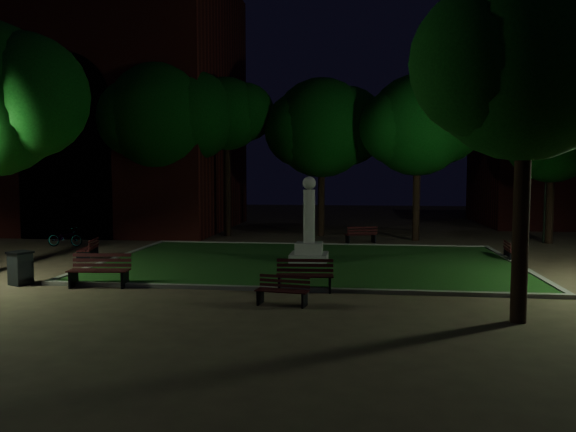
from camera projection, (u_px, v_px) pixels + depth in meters
name	position (u px, v px, depth m)	size (l,w,h in m)	color
ground	(304.00, 272.00, 19.23)	(80.00, 80.00, 0.00)	#4F3E2C
lawn	(309.00, 262.00, 21.21)	(15.00, 10.00, 0.08)	#1C4516
lawn_kerb	(309.00, 262.00, 21.21)	(15.40, 10.40, 0.12)	slate
monument	(309.00, 238.00, 21.14)	(1.40, 1.40, 3.20)	gray
building_main	(68.00, 108.00, 34.25)	(20.00, 12.00, 15.00)	#491511
tree_north_wl	(228.00, 114.00, 29.80)	(4.74, 3.87, 8.47)	black
tree_north_er	(420.00, 125.00, 27.82)	(6.16, 5.03, 8.28)	black
tree_ne	(554.00, 142.00, 26.69)	(4.76, 3.88, 6.81)	black
tree_se	(531.00, 60.00, 12.37)	(5.52, 4.51, 8.17)	black
tree_nw	(166.00, 117.00, 28.97)	(7.15, 5.84, 9.19)	black
tree_far_north	(324.00, 128.00, 29.88)	(6.47, 5.28, 8.44)	black
lamppost_nw	(70.00, 178.00, 29.02)	(1.18, 0.28, 4.52)	black
lamppost_ne	(546.00, 178.00, 26.98)	(1.18, 0.28, 4.50)	black
bench_near_left	(283.00, 291.00, 14.51)	(1.43, 0.69, 0.75)	black
bench_near_right	(305.00, 276.00, 16.20)	(1.69, 0.69, 0.91)	black
bench_west_near	(100.00, 271.00, 16.83)	(1.83, 0.80, 0.98)	black
bench_left_side	(89.00, 250.00, 22.15)	(0.81, 1.55, 0.81)	black
bench_right_side	(512.00, 252.00, 21.80)	(0.56, 1.39, 0.75)	black
bench_far_side	(361.00, 235.00, 27.15)	(1.60, 0.98, 0.83)	black
trash_bin	(20.00, 268.00, 17.11)	(0.79, 0.79, 1.02)	black
bicycle	(65.00, 237.00, 26.01)	(0.58, 1.67, 0.88)	black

